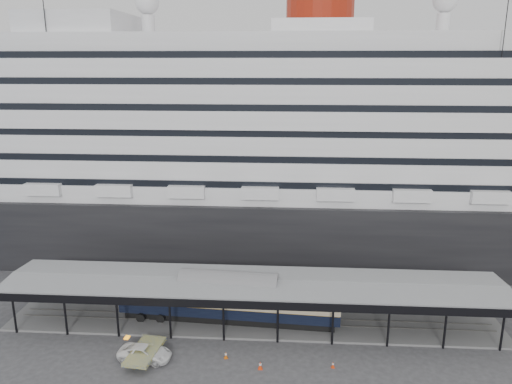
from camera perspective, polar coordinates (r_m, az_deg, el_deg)
ground at (r=55.08m, az=-0.70°, el=-17.16°), size 200.00×200.00×0.00m
cruise_ship at (r=79.44m, az=1.14°, el=6.94°), size 130.00×30.00×43.90m
platform_canopy at (r=58.25m, az=-0.31°, el=-12.59°), size 56.00×9.18×5.30m
port_truck at (r=53.72m, az=-12.57°, el=-17.52°), size 5.59×3.07×1.48m
pullman_carriage at (r=58.22m, az=-3.12°, el=-11.95°), size 25.36×4.92×24.74m
traffic_cone_left at (r=53.04m, az=-3.46°, el=-18.09°), size 0.50×0.50×0.74m
traffic_cone_mid at (r=51.41m, az=0.49°, el=-19.19°), size 0.44×0.44×0.82m
traffic_cone_right at (r=52.19m, az=8.78°, el=-18.91°), size 0.41×0.41×0.66m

